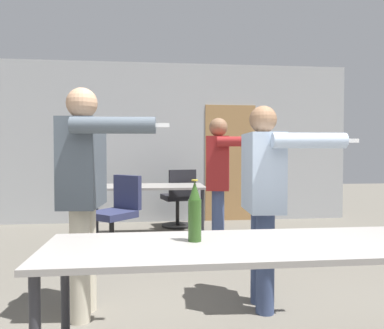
{
  "coord_description": "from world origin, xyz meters",
  "views": [
    {
      "loc": [
        -0.3,
        -1.5,
        1.22
      ],
      "look_at": [
        0.09,
        2.1,
        1.1
      ],
      "focal_mm": 35.0,
      "sensor_mm": 36.0,
      "label": 1
    }
  ],
  "objects": [
    {
      "name": "conference_table_near",
      "position": [
        0.22,
        0.41,
        0.68
      ],
      "size": [
        2.16,
        0.68,
        0.74
      ],
      "color": "gray",
      "rests_on": "ground_plane"
    },
    {
      "name": "back_wall",
      "position": [
        0.03,
        5.09,
        1.37
      ],
      "size": [
        6.44,
        0.12,
        2.77
      ],
      "color": "#B2B5B7",
      "rests_on": "ground_plane"
    },
    {
      "name": "person_far_watching",
      "position": [
        0.57,
        1.32,
        0.94
      ],
      "size": [
        0.73,
        0.7,
        1.58
      ],
      "rotation": [
        0.0,
        0.0,
        -1.63
      ],
      "color": "#3D4C75",
      "rests_on": "ground_plane"
    },
    {
      "name": "office_chair_side_rolled",
      "position": [
        -0.72,
        3.09,
        0.44
      ],
      "size": [
        0.68,
        0.69,
        0.93
      ],
      "rotation": [
        0.0,
        0.0,
        2.4
      ],
      "color": "black",
      "rests_on": "ground_plane"
    },
    {
      "name": "person_right_polo",
      "position": [
        -0.79,
        1.32,
        1.01
      ],
      "size": [
        0.77,
        0.73,
        1.69
      ],
      "rotation": [
        0.0,
        0.0,
        -1.65
      ],
      "color": "beige",
      "rests_on": "ground_plane"
    },
    {
      "name": "office_chair_far_right",
      "position": [
        0.14,
        4.51,
        0.44
      ],
      "size": [
        0.56,
        0.61,
        0.94
      ],
      "rotation": [
        0.0,
        0.0,
        0.25
      ],
      "color": "black",
      "rests_on": "ground_plane"
    },
    {
      "name": "conference_table_far",
      "position": [
        -0.36,
        3.85,
        0.67
      ],
      "size": [
        1.62,
        0.78,
        0.74
      ],
      "color": "gray",
      "rests_on": "ground_plane"
    },
    {
      "name": "person_left_plaid",
      "position": [
        0.49,
        2.81,
        0.97
      ],
      "size": [
        0.72,
        0.77,
        1.62
      ],
      "rotation": [
        0.0,
        0.0,
        -1.79
      ],
      "color": "#3D4C75",
      "rests_on": "ground_plane"
    },
    {
      "name": "beer_bottle",
      "position": [
        -0.07,
        0.48,
        0.9
      ],
      "size": [
        0.07,
        0.07,
        0.33
      ],
      "color": "#2D511E",
      "rests_on": "conference_table_near"
    }
  ]
}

